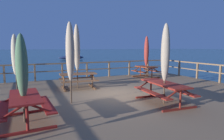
# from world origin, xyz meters

# --- Properties ---
(ground_plane) EXTENTS (600.00, 600.00, 0.00)m
(ground_plane) POSITION_xyz_m (0.00, 0.00, 0.00)
(ground_plane) COLOR #2D5B6B
(wooden_deck) EXTENTS (13.58, 10.31, 0.74)m
(wooden_deck) POSITION_xyz_m (0.00, 0.00, 0.37)
(wooden_deck) COLOR #846647
(wooden_deck) RESTS_ON ground
(railing_waterside_far) EXTENTS (13.38, 0.10, 1.09)m
(railing_waterside_far) POSITION_xyz_m (0.00, 5.01, 1.48)
(railing_waterside_far) COLOR brown
(railing_waterside_far) RESTS_ON wooden_deck
(railing_side_right) EXTENTS (0.10, 10.11, 1.09)m
(railing_side_right) POSITION_xyz_m (6.64, 0.00, 1.48)
(railing_side_right) COLOR brown
(railing_side_right) RESTS_ON wooden_deck
(picnic_table_front_right) EXTENTS (1.53, 2.27, 0.78)m
(picnic_table_front_right) POSITION_xyz_m (0.94, -1.94, 1.30)
(picnic_table_front_right) COLOR maroon
(picnic_table_front_right) RESTS_ON wooden_deck
(picnic_table_mid_left) EXTENTS (1.50, 1.98, 0.78)m
(picnic_table_mid_left) POSITION_xyz_m (-3.84, -1.91, 1.29)
(picnic_table_mid_left) COLOR maroon
(picnic_table_mid_left) RESTS_ON wooden_deck
(picnic_table_front_left) EXTENTS (1.52, 1.73, 0.78)m
(picnic_table_front_left) POSITION_xyz_m (3.83, 3.53, 1.28)
(picnic_table_front_left) COLOR #993819
(picnic_table_front_left) RESTS_ON wooden_deck
(picnic_table_mid_right) EXTENTS (1.93, 1.53, 0.78)m
(picnic_table_mid_right) POSITION_xyz_m (-1.37, 1.99, 1.29)
(picnic_table_mid_right) COLOR brown
(picnic_table_mid_right) RESTS_ON wooden_deck
(patio_umbrella_short_front) EXTENTS (0.32, 0.32, 2.95)m
(patio_umbrella_short_front) POSITION_xyz_m (0.89, -2.01, 2.61)
(patio_umbrella_short_front) COLOR #4C3828
(patio_umbrella_short_front) RESTS_ON wooden_deck
(patio_umbrella_short_mid) EXTENTS (0.32, 0.32, 2.47)m
(patio_umbrella_short_mid) POSITION_xyz_m (-3.87, -1.91, 2.30)
(patio_umbrella_short_mid) COLOR #4C3828
(patio_umbrella_short_mid) RESTS_ON wooden_deck
(patio_umbrella_tall_front) EXTENTS (0.32, 0.32, 2.86)m
(patio_umbrella_tall_front) POSITION_xyz_m (3.84, 3.54, 2.56)
(patio_umbrella_tall_front) COLOR #4C3828
(patio_umbrella_tall_front) RESTS_ON wooden_deck
(patio_umbrella_tall_back_left) EXTENTS (0.32, 0.32, 3.25)m
(patio_umbrella_tall_back_left) POSITION_xyz_m (-1.40, 1.99, 2.80)
(patio_umbrella_tall_back_left) COLOR #4C3828
(patio_umbrella_tall_back_left) RESTS_ON wooden_deck
(patio_umbrella_tall_mid_left) EXTENTS (0.32, 0.32, 2.71)m
(patio_umbrella_tall_mid_left) POSITION_xyz_m (-4.23, 2.39, 2.46)
(patio_umbrella_tall_mid_left) COLOR #4C3828
(patio_umbrella_tall_mid_left) RESTS_ON wooden_deck
(patio_umbrella_short_back) EXTENTS (0.32, 0.32, 3.02)m
(patio_umbrella_short_back) POSITION_xyz_m (-2.28, -0.58, 2.65)
(patio_umbrella_short_back) COLOR #4C3828
(patio_umbrella_short_back) RESTS_ON wooden_deck
(sailboat_distant) EXTENTS (6.10, 2.08, 7.72)m
(sailboat_distant) POSITION_xyz_m (5.90, 37.73, 0.51)
(sailboat_distant) COLOR navy
(sailboat_distant) RESTS_ON ground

